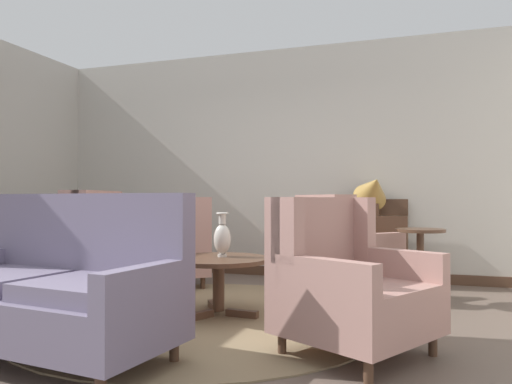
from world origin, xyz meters
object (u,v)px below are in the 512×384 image
at_px(settee, 56,291).
at_px(armchair_near_window, 168,249).
at_px(porcelain_vase, 222,238).
at_px(gramophone, 373,191).
at_px(armchair_beside_settee, 342,252).
at_px(side_table, 420,259).
at_px(armchair_foreground_right, 73,256).
at_px(armchair_near_sideboard, 348,286).
at_px(coffee_table, 219,268).
at_px(sideboard, 369,245).

xyz_separation_m(settee, armchair_near_window, (-0.50, 2.38, 0.02)).
relative_size(porcelain_vase, gramophone, 0.62).
xyz_separation_m(armchair_near_window, gramophone, (2.17, 0.87, 0.65)).
bearing_deg(armchair_beside_settee, side_table, -150.74).
relative_size(side_table, gramophone, 1.15).
distance_m(armchair_foreground_right, gramophone, 3.30).
relative_size(armchair_near_sideboard, gramophone, 1.85).
height_order(coffee_table, side_table, side_table).
bearing_deg(sideboard, porcelain_vase, -118.42).
height_order(coffee_table, gramophone, gramophone).
bearing_deg(armchair_near_sideboard, porcelain_vase, 88.24).
xyz_separation_m(coffee_table, porcelain_vase, (0.01, 0.06, 0.26)).
distance_m(settee, gramophone, 3.72).
bearing_deg(porcelain_vase, armchair_beside_settee, 55.53).
bearing_deg(gramophone, armchair_beside_settee, -112.63).
bearing_deg(settee, armchair_near_window, 109.15).
bearing_deg(armchair_foreground_right, armchair_near_window, 143.95).
relative_size(armchair_beside_settee, armchair_near_window, 1.01).
xyz_separation_m(armchair_near_sideboard, side_table, (0.46, 1.73, -0.00)).
relative_size(settee, sideboard, 1.74).
bearing_deg(armchair_near_window, armchair_near_sideboard, 103.70).
bearing_deg(settee, sideboard, 71.51).
distance_m(armchair_near_sideboard, armchair_near_window, 2.80).
distance_m(porcelain_vase, armchair_beside_settee, 1.52).
xyz_separation_m(armchair_beside_settee, armchair_near_sideboard, (0.32, -1.95, -0.01)).
xyz_separation_m(armchair_foreground_right, armchair_near_window, (0.47, 1.02, -0.02)).
bearing_deg(armchair_near_window, sideboard, 165.65).
distance_m(armchair_beside_settee, armchair_foreground_right, 2.69).
relative_size(armchair_beside_settee, armchair_near_sideboard, 1.00).
xyz_separation_m(settee, gramophone, (1.67, 3.25, 0.67)).
distance_m(armchair_beside_settee, sideboard, 0.75).
height_order(porcelain_vase, settee, settee).
bearing_deg(porcelain_vase, settee, -111.80).
relative_size(settee, side_table, 2.44).
height_order(porcelain_vase, sideboard, sideboard).
bearing_deg(side_table, armchair_foreground_right, -161.74).
bearing_deg(porcelain_vase, armchair_near_sideboard, -31.34).
xyz_separation_m(porcelain_vase, gramophone, (1.11, 1.86, 0.43)).
distance_m(armchair_foreground_right, armchair_near_window, 1.12).
bearing_deg(coffee_table, porcelain_vase, 79.68).
relative_size(armchair_beside_settee, gramophone, 1.86).
bearing_deg(armchair_near_sideboard, armchair_beside_settee, 38.80).
xyz_separation_m(coffee_table, gramophone, (1.12, 1.92, 0.68)).
xyz_separation_m(porcelain_vase, settee, (-0.56, -1.39, -0.24)).
distance_m(settee, armchair_beside_settee, 2.98).
bearing_deg(armchair_beside_settee, gramophone, -67.18).
bearing_deg(armchair_near_window, armchair_foreground_right, 26.36).
xyz_separation_m(armchair_foreground_right, gramophone, (2.64, 1.89, 0.64)).
distance_m(porcelain_vase, armchair_near_sideboard, 1.39).
bearing_deg(armchair_beside_settee, armchair_near_sideboard, 144.67).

